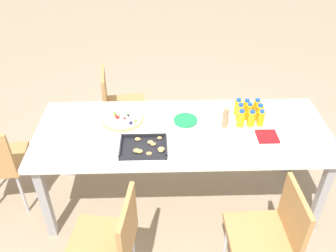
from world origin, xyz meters
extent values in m
plane|color=gray|center=(0.00, 0.00, 0.00)|extent=(12.00, 12.00, 0.00)
cube|color=silver|center=(0.00, 0.00, 0.73)|extent=(2.22, 0.83, 0.04)
cube|color=#99999E|center=(-1.03, -0.34, 0.36)|extent=(0.06, 0.06, 0.71)
cube|color=#99999E|center=(1.03, -0.34, 0.36)|extent=(0.06, 0.06, 0.71)
cube|color=#99999E|center=(-1.03, 0.34, 0.36)|extent=(0.06, 0.06, 0.71)
cube|color=#99999E|center=(1.03, 0.34, 0.36)|extent=(0.06, 0.06, 0.71)
cylinder|color=silver|center=(1.33, -0.21, 0.21)|extent=(0.02, 0.02, 0.41)
cylinder|color=silver|center=(1.30, 0.11, 0.21)|extent=(0.02, 0.02, 0.41)
cube|color=#B7844C|center=(0.56, 0.78, 0.45)|extent=(0.45, 0.45, 0.04)
cube|color=#B7844C|center=(0.37, 0.80, 0.64)|extent=(0.09, 0.38, 0.38)
cylinder|color=silver|center=(0.69, 0.59, 0.21)|extent=(0.02, 0.02, 0.41)
cylinder|color=silver|center=(0.37, 0.64, 0.21)|extent=(0.02, 0.02, 0.41)
cube|color=#B7844C|center=(-0.45, 0.76, 0.45)|extent=(0.41, 0.41, 0.04)
cube|color=#B7844C|center=(-0.63, 0.75, 0.64)|extent=(0.04, 0.38, 0.38)
cylinder|color=silver|center=(-0.28, 0.60, 0.21)|extent=(0.02, 0.02, 0.41)
cylinder|color=silver|center=(-0.60, 0.59, 0.21)|extent=(0.02, 0.02, 0.41)
cube|color=#B7844C|center=(0.51, -0.81, 0.45)|extent=(0.45, 0.45, 0.04)
cube|color=#B7844C|center=(0.69, -0.78, 0.64)|extent=(0.08, 0.38, 0.38)
cylinder|color=silver|center=(0.37, -0.99, 0.21)|extent=(0.02, 0.02, 0.41)
cylinder|color=silver|center=(0.33, -0.67, 0.21)|extent=(0.02, 0.02, 0.41)
cylinder|color=silver|center=(0.69, -0.95, 0.21)|extent=(0.02, 0.02, 0.41)
cylinder|color=silver|center=(0.65, -0.63, 0.21)|extent=(0.02, 0.02, 0.41)
cylinder|color=#F9AB14|center=(-0.60, -0.19, 0.81)|extent=(0.06, 0.06, 0.12)
cylinder|color=blue|center=(-0.60, -0.19, 0.88)|extent=(0.04, 0.04, 0.02)
cylinder|color=#F8AD14|center=(-0.52, -0.20, 0.81)|extent=(0.06, 0.06, 0.12)
cylinder|color=blue|center=(-0.52, -0.20, 0.88)|extent=(0.04, 0.04, 0.02)
cylinder|color=#FAAE14|center=(-0.45, -0.20, 0.81)|extent=(0.06, 0.06, 0.12)
cylinder|color=blue|center=(-0.45, -0.20, 0.88)|extent=(0.04, 0.04, 0.02)
cylinder|color=#F9AC14|center=(-0.60, -0.12, 0.81)|extent=(0.06, 0.06, 0.12)
cylinder|color=blue|center=(-0.60, -0.12, 0.88)|extent=(0.04, 0.04, 0.02)
cylinder|color=#F8AB14|center=(-0.52, -0.13, 0.82)|extent=(0.05, 0.05, 0.13)
cylinder|color=blue|center=(-0.52, -0.13, 0.89)|extent=(0.04, 0.04, 0.02)
cylinder|color=#FAAB14|center=(-0.45, -0.13, 0.81)|extent=(0.06, 0.06, 0.12)
cylinder|color=blue|center=(-0.45, -0.13, 0.88)|extent=(0.04, 0.04, 0.02)
cylinder|color=#F9AB14|center=(-0.60, -0.05, 0.81)|extent=(0.05, 0.05, 0.12)
cylinder|color=blue|center=(-0.60, -0.05, 0.88)|extent=(0.03, 0.03, 0.02)
cylinder|color=#FBAC14|center=(-0.52, -0.05, 0.81)|extent=(0.06, 0.06, 0.12)
cylinder|color=blue|center=(-0.52, -0.05, 0.87)|extent=(0.04, 0.04, 0.02)
cylinder|color=#F8AE14|center=(-0.44, -0.04, 0.81)|extent=(0.06, 0.06, 0.12)
cylinder|color=blue|center=(-0.44, -0.04, 0.88)|extent=(0.04, 0.04, 0.02)
cylinder|color=tan|center=(0.46, -0.15, 0.76)|extent=(0.33, 0.33, 0.02)
cylinder|color=white|center=(0.46, -0.15, 0.77)|extent=(0.31, 0.31, 0.01)
sphere|color=red|center=(0.45, -0.12, 0.78)|extent=(0.02, 0.02, 0.02)
sphere|color=#1E1947|center=(0.39, -0.05, 0.78)|extent=(0.03, 0.03, 0.03)
sphere|color=#66B238|center=(0.36, -0.06, 0.78)|extent=(0.02, 0.02, 0.02)
sphere|color=#66B238|center=(0.53, -0.15, 0.78)|extent=(0.02, 0.02, 0.02)
sphere|color=#1E1947|center=(0.42, -0.16, 0.78)|extent=(0.02, 0.02, 0.02)
sphere|color=red|center=(0.49, -0.14, 0.78)|extent=(0.02, 0.02, 0.02)
sphere|color=#1E1947|center=(0.51, -0.16, 0.78)|extent=(0.02, 0.02, 0.02)
sphere|color=#1E1947|center=(0.39, -0.07, 0.78)|extent=(0.02, 0.02, 0.02)
sphere|color=red|center=(0.50, -0.13, 0.78)|extent=(0.03, 0.03, 0.03)
sphere|color=#66B238|center=(0.36, -0.08, 0.78)|extent=(0.02, 0.02, 0.02)
sphere|color=red|center=(0.52, -0.15, 0.78)|extent=(0.02, 0.02, 0.02)
sphere|color=#66B238|center=(0.53, -0.19, 0.78)|extent=(0.03, 0.03, 0.03)
sphere|color=#66B238|center=(0.42, -0.17, 0.78)|extent=(0.02, 0.02, 0.02)
sphere|color=#66B238|center=(0.50, -0.15, 0.78)|extent=(0.03, 0.03, 0.03)
cube|color=black|center=(0.29, 0.21, 0.76)|extent=(0.33, 0.25, 0.01)
cube|color=black|center=(0.29, 0.09, 0.77)|extent=(0.33, 0.01, 0.03)
cube|color=black|center=(0.29, 0.33, 0.77)|extent=(0.33, 0.01, 0.03)
cube|color=black|center=(0.13, 0.21, 0.77)|extent=(0.01, 0.25, 0.03)
cube|color=black|center=(0.45, 0.21, 0.77)|extent=(0.01, 0.25, 0.03)
ellipsoid|color=tan|center=(0.32, 0.27, 0.77)|extent=(0.05, 0.03, 0.03)
ellipsoid|color=tan|center=(0.22, 0.19, 0.77)|extent=(0.04, 0.03, 0.02)
ellipsoid|color=tan|center=(0.17, 0.25, 0.77)|extent=(0.05, 0.04, 0.03)
ellipsoid|color=tan|center=(0.33, 0.13, 0.77)|extent=(0.04, 0.03, 0.02)
ellipsoid|color=tan|center=(0.18, 0.12, 0.77)|extent=(0.04, 0.03, 0.02)
ellipsoid|color=tan|center=(0.17, 0.26, 0.77)|extent=(0.04, 0.03, 0.02)
ellipsoid|color=tan|center=(0.34, 0.26, 0.77)|extent=(0.05, 0.04, 0.03)
ellipsoid|color=tan|center=(0.25, 0.29, 0.77)|extent=(0.04, 0.03, 0.02)
ellipsoid|color=tan|center=(0.24, 0.17, 0.77)|extent=(0.04, 0.03, 0.03)
cylinder|color=#1E8C4C|center=(-0.03, -0.11, 0.75)|extent=(0.18, 0.18, 0.00)
cylinder|color=#1E8C4C|center=(-0.03, -0.11, 0.76)|extent=(0.18, 0.18, 0.00)
cylinder|color=#1E8C4C|center=(-0.03, -0.11, 0.76)|extent=(0.18, 0.18, 0.00)
cylinder|color=#1E8C4C|center=(-0.03, -0.11, 0.77)|extent=(0.18, 0.18, 0.00)
cube|color=red|center=(-0.61, 0.11, 0.76)|extent=(0.15, 0.15, 0.02)
cylinder|color=#9E7A56|center=(-0.32, -0.04, 0.83)|extent=(0.04, 0.04, 0.16)
camera|label=1|loc=(0.17, 2.15, 2.36)|focal=38.04mm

